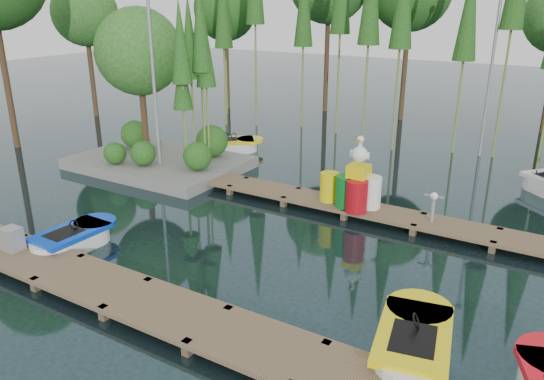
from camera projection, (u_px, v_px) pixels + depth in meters
The scene contains 13 objects.
ground_plane at pixel (247, 229), 14.71m from camera, with size 90.00×90.00×0.00m, color #1E3338.
near_dock at pixel (127, 295), 11.02m from camera, with size 18.00×1.50×0.50m.
far_dock at pixel (320, 201), 16.15m from camera, with size 15.00×1.20×0.50m.
island at pixel (153, 81), 19.35m from camera, with size 6.20×4.20×6.75m.
lamp_island at pixel (152, 54), 17.96m from camera, with size 0.30×0.30×7.25m.
lamp_rear at pixel (494, 48), 20.13m from camera, with size 0.30×0.30×7.25m.
boat_blue at pixel (73, 239), 13.54m from camera, with size 1.15×2.42×0.80m.
boat_yellow_near at pixel (413, 345), 9.38m from camera, with size 1.73×2.92×0.92m.
boat_yellow_far at pixel (232, 145), 22.16m from camera, with size 2.61×2.38×1.23m.
utility_cabinet at pixel (12, 239), 12.76m from camera, with size 0.47×0.39×0.57m, color gray.
yellow_barrel at pixel (330, 187), 15.83m from camera, with size 0.58×0.58×0.87m, color yellow.
drum_cluster at pixel (358, 188), 15.17m from camera, with size 1.24×1.14×2.14m.
seagull_post at pixel (434, 202), 14.27m from camera, with size 0.53×0.28×0.84m.
Camera 1 is at (7.59, -11.13, 6.04)m, focal length 35.00 mm.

